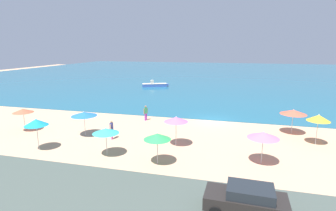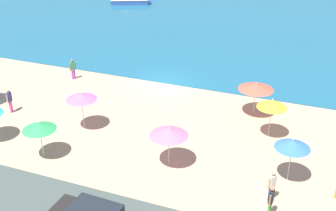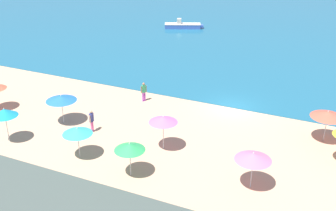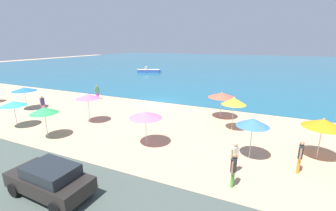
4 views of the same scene
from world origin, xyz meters
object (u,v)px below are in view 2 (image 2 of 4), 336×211
Objects in this scene: beach_umbrella_6 at (169,132)px; skiff_nearshore at (130,1)px; bather_3 at (272,184)px; bather_1 at (73,68)px; bather_2 at (271,200)px; beach_umbrella_0 at (39,126)px; bather_4 at (10,99)px; beach_umbrella_3 at (293,144)px; beach_umbrella_8 at (272,104)px; beach_umbrella_10 at (256,87)px; beach_umbrella_9 at (81,97)px.

beach_umbrella_6 is 0.45× the size of skiff_nearshore.
bather_1 is at bearing 151.08° from bather_3.
beach_umbrella_0 is at bearing 178.24° from bather_2.
bather_4 is at bearing 167.09° from bather_2.
beach_umbrella_3 is at bearing 73.33° from bather_3.
bather_4 reaches higher than skiff_nearshore.
beach_umbrella_10 is (-1.44, 2.61, -0.21)m from beach_umbrella_8.
beach_umbrella_3 is at bearing -3.07° from bather_4.
beach_umbrella_6 is 6.96m from beach_umbrella_9.
beach_umbrella_0 is at bearing -97.52° from beach_umbrella_9.
bather_2 is at bearing -55.61° from skiff_nearshore.
beach_umbrella_6 is 1.37× the size of bather_4.
beach_umbrella_3 is at bearing 81.37° from bather_2.
beach_umbrella_6 is at bearing 169.43° from bather_3.
beach_umbrella_8 is 1.51× the size of bather_4.
bather_1 is at bearing 157.19° from beach_umbrella_3.
beach_umbrella_0 is 13.95m from beach_umbrella_8.
beach_umbrella_8 reaches higher than bather_1.
beach_umbrella_9 is at bearing 161.80° from bather_2.
beach_umbrella_0 is 6.80m from bather_4.
beach_umbrella_0 is at bearing -35.33° from bather_4.
bather_2 is at bearing -98.63° from beach_umbrella_3.
bather_3 is (2.51, -8.86, -1.15)m from beach_umbrella_10.
beach_umbrella_0 is at bearing -165.32° from beach_umbrella_6.
beach_umbrella_8 is at bearing 99.13° from bather_2.
beach_umbrella_10 is 0.45× the size of skiff_nearshore.
skiff_nearshore is (-6.62, 24.70, -0.54)m from bather_1.
beach_umbrella_3 is at bearing -67.98° from beach_umbrella_8.
beach_umbrella_6 is 6.56m from bather_2.
beach_umbrella_10 is at bearing 105.83° from bather_3.
beach_umbrella_0 reaches higher than bather_2.
bather_3 is at bearing -80.28° from beach_umbrella_8.
bather_3 is (-0.13, 1.19, 0.02)m from bather_2.
beach_umbrella_3 is 19.28m from bather_4.
bather_1 is (-4.54, 10.54, -1.09)m from beach_umbrella_0.
beach_umbrella_3 is 0.48× the size of skiff_nearshore.
beach_umbrella_8 is at bearing 99.72° from bather_3.
beach_umbrella_10 is at bearing 66.31° from beach_umbrella_6.
bather_2 is at bearing -80.87° from beach_umbrella_8.
beach_umbrella_3 reaches higher than bather_3.
bather_2 is at bearing -18.20° from beach_umbrella_9.
skiff_nearshore is at bearing 124.39° from bather_2.
beach_umbrella_6 is (-6.53, -0.97, -0.14)m from beach_umbrella_3.
bather_2 is (13.24, -0.41, -1.08)m from beach_umbrella_0.
beach_umbrella_3 is 7.48m from beach_umbrella_10.
bather_2 reaches higher than bather_1.
skiff_nearshore is at bearing 118.84° from beach_umbrella_6.
beach_umbrella_6 reaches higher than bather_4.
bather_4 is at bearing -79.72° from skiff_nearshore.
beach_umbrella_6 is (7.20, 1.89, 0.09)m from beach_umbrella_0.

